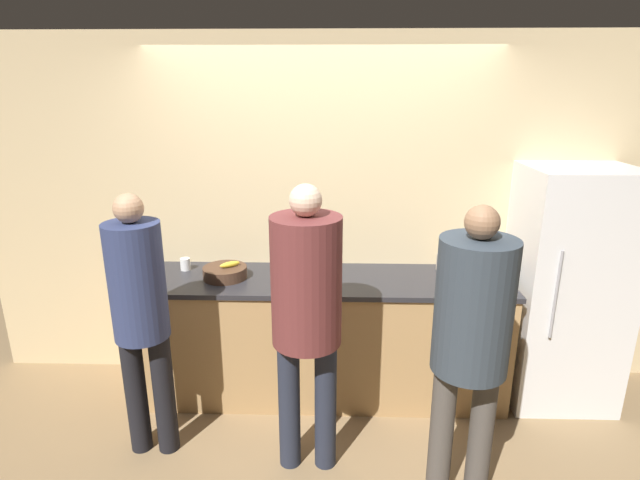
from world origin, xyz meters
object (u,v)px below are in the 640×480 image
Objects in this scene: person_center at (306,304)px; utensil_crock at (443,261)px; person_left at (140,309)px; bottle_red at (470,259)px; refrigerator at (566,288)px; bottle_green at (489,270)px; person_right at (471,330)px; cup_white at (185,264)px; potted_plant at (318,254)px; fruit_bowl at (225,272)px; cup_black at (294,269)px.

person_center is 1.37m from utensil_crock.
person_left reaches higher than bottle_red.
refrigerator reaches higher than bottle_green.
bottle_green is at bearing 179.68° from refrigerator.
refrigerator reaches higher than bottle_red.
refrigerator is at bearing 46.82° from person_right.
bottle_red reaches higher than cup_white.
bottle_green is 0.72× the size of potted_plant.
utensil_crock is at bearing 45.26° from person_center.
cup_black is (0.48, 0.05, 0.01)m from fruit_bowl.
cup_black is at bearing 134.30° from person_right.
potted_plant is at bearing -175.69° from utensil_crock.
person_right is 1.39m from potted_plant.
utensil_crock is 0.34m from bottle_green.
person_left is 9.73× the size of bottle_red.
person_left is 5.83× the size of utensil_crock.
fruit_bowl is at bearing -179.33° from refrigerator.
bottle_red is at bearing 8.56° from fruit_bowl.
person_right is 1.77m from fruit_bowl.
potted_plant reaches higher than bottle_green.
bottle_red is 1.15m from potted_plant.
person_right is at bearing -9.95° from person_left.
person_right is at bearing -45.70° from cup_black.
bottle_green is (1.25, 0.78, -0.08)m from person_center.
person_center is at bearing -134.74° from utensil_crock.
fruit_bowl is 3.43× the size of cup_white.
fruit_bowl is 1.87m from bottle_green.
potted_plant is at bearing 29.08° from cup_black.
utensil_crock reaches higher than cup_black.
person_center is 1.47m from bottle_green.
potted_plant is at bearing 12.48° from fruit_bowl.
bottle_green is (2.23, 0.68, 0.02)m from person_left.
person_right reaches higher than fruit_bowl.
utensil_crock is 1.67× the size of bottle_red.
person_center is 0.89m from person_right.
potted_plant is (-1.76, 0.12, 0.20)m from refrigerator.
cup_black is at bearing -7.25° from cup_white.
person_left reaches higher than cup_white.
person_left is 5.38× the size of fruit_bowl.
potted_plant is at bearing 174.61° from bottle_green.
person_right is 16.28× the size of cup_black.
refrigerator is 0.98× the size of person_center.
cup_white is at bearing -176.81° from bottle_red.
cup_white is 0.99m from potted_plant.
cup_white is at bearing 177.42° from refrigerator.
bottle_green reaches higher than cup_black.
utensil_crock is at bearing 7.75° from fruit_bowl.
person_left is at bearing -92.52° from cup_white.
person_right reaches higher than person_left.
cup_black is 0.41× the size of potted_plant.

